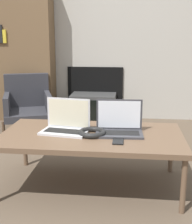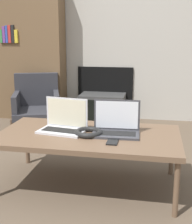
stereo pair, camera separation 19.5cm
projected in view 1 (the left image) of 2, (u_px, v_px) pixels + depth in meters
name	position (u px, v px, depth m)	size (l,w,h in m)	color
ground_plane	(89.00, 197.00, 2.20)	(14.00, 14.00, 0.00)	brown
wall_back	(110.00, 21.00, 4.04)	(7.00, 0.08, 2.60)	#ADA89E
table	(92.00, 138.00, 2.28)	(1.32, 0.71, 0.41)	brown
laptop_left	(66.00, 124.00, 2.31)	(0.37, 0.25, 0.24)	silver
laptop_right	(119.00, 126.00, 2.27)	(0.35, 0.22, 0.24)	#38383D
headphones	(92.00, 133.00, 2.24)	(0.20, 0.20, 0.04)	black
phone	(118.00, 141.00, 2.10)	(0.07, 0.13, 0.01)	black
tv	(93.00, 108.00, 4.09)	(0.58, 0.39, 0.36)	#383838
armchair	(28.00, 103.00, 3.77)	(0.70, 0.73, 0.65)	#2D2D33
bookshelf	(19.00, 50.00, 4.06)	(0.90, 0.32, 1.84)	brown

